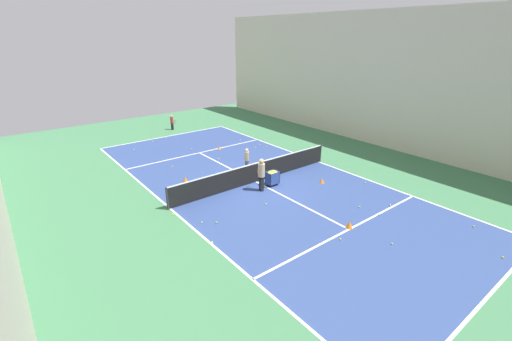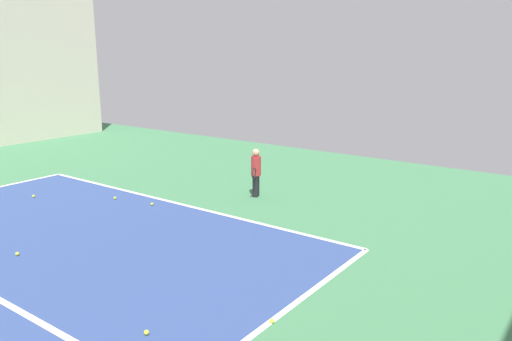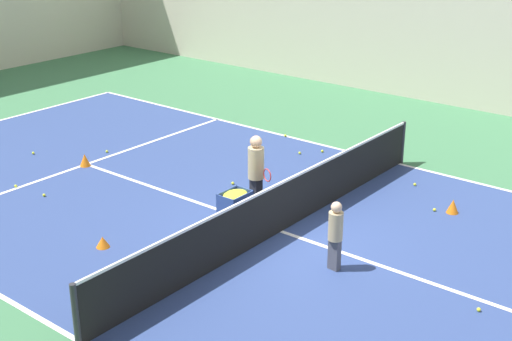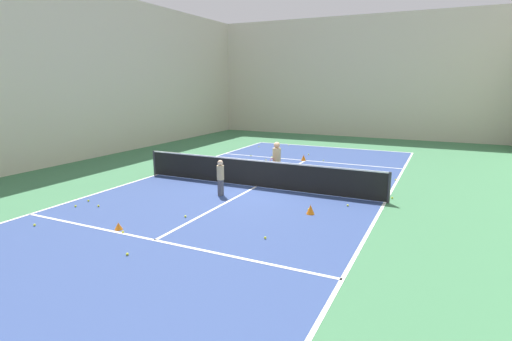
{
  "view_description": "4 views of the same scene",
  "coord_description": "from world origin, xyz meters",
  "px_view_note": "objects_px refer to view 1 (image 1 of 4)",
  "views": [
    {
      "loc": [
        10.42,
        13.26,
        7.4
      ],
      "look_at": [
        0.0,
        0.0,
        0.66
      ],
      "focal_mm": 24.0,
      "sensor_mm": 36.0,
      "label": 1
    },
    {
      "loc": [
        -8.42,
        -2.95,
        3.59
      ],
      "look_at": [
        -1.22,
        -12.79,
        0.68
      ],
      "focal_mm": 35.0,
      "sensor_mm": 36.0,
      "label": 2
    },
    {
      "loc": [
        -10.42,
        -7.71,
        6.34
      ],
      "look_at": [
        0.46,
        1.02,
        0.94
      ],
      "focal_mm": 50.0,
      "sensor_mm": 36.0,
      "label": 3
    },
    {
      "loc": [
        6.66,
        -13.87,
        4.04
      ],
      "look_at": [
        -0.41,
        0.87,
        0.46
      ],
      "focal_mm": 28.0,
      "sensor_mm": 36.0,
      "label": 4
    }
  ],
  "objects_px": {
    "ball_cart": "(272,175)",
    "training_cone_1": "(185,180)",
    "tennis_net": "(256,172)",
    "training_cone_0": "(349,225)",
    "child_midcourt": "(247,158)",
    "player_near_baseline": "(172,121)",
    "coach_at_net": "(261,173)"
  },
  "relations": [
    {
      "from": "player_near_baseline",
      "to": "training_cone_1",
      "type": "distance_m",
      "value": 11.31
    },
    {
      "from": "coach_at_net",
      "to": "training_cone_0",
      "type": "distance_m",
      "value": 5.15
    },
    {
      "from": "training_cone_0",
      "to": "training_cone_1",
      "type": "xyz_separation_m",
      "value": [
        3.1,
        -8.37,
        -0.01
      ]
    },
    {
      "from": "tennis_net",
      "to": "training_cone_0",
      "type": "xyz_separation_m",
      "value": [
        -0.09,
        6.07,
        -0.4
      ]
    },
    {
      "from": "ball_cart",
      "to": "training_cone_1",
      "type": "relative_size",
      "value": 2.59
    },
    {
      "from": "player_near_baseline",
      "to": "child_midcourt",
      "type": "relative_size",
      "value": 0.93
    },
    {
      "from": "tennis_net",
      "to": "child_midcourt",
      "type": "distance_m",
      "value": 1.79
    },
    {
      "from": "child_midcourt",
      "to": "coach_at_net",
      "type": "bearing_deg",
      "value": -16.91
    },
    {
      "from": "player_near_baseline",
      "to": "training_cone_1",
      "type": "height_order",
      "value": "player_near_baseline"
    },
    {
      "from": "tennis_net",
      "to": "child_midcourt",
      "type": "height_order",
      "value": "child_midcourt"
    },
    {
      "from": "tennis_net",
      "to": "ball_cart",
      "type": "relative_size",
      "value": 13.02
    },
    {
      "from": "training_cone_0",
      "to": "training_cone_1",
      "type": "height_order",
      "value": "training_cone_0"
    },
    {
      "from": "ball_cart",
      "to": "training_cone_0",
      "type": "bearing_deg",
      "value": 86.47
    },
    {
      "from": "player_near_baseline",
      "to": "training_cone_0",
      "type": "bearing_deg",
      "value": -20.42
    },
    {
      "from": "child_midcourt",
      "to": "training_cone_0",
      "type": "relative_size",
      "value": 4.21
    },
    {
      "from": "training_cone_1",
      "to": "child_midcourt",
      "type": "bearing_deg",
      "value": 170.09
    },
    {
      "from": "player_near_baseline",
      "to": "training_cone_0",
      "type": "distance_m",
      "value": 18.89
    },
    {
      "from": "coach_at_net",
      "to": "child_midcourt",
      "type": "bearing_deg",
      "value": -3.63
    },
    {
      "from": "tennis_net",
      "to": "child_midcourt",
      "type": "relative_size",
      "value": 7.71
    },
    {
      "from": "tennis_net",
      "to": "player_near_baseline",
      "type": "distance_m",
      "value": 12.84
    },
    {
      "from": "coach_at_net",
      "to": "player_near_baseline",
      "type": "bearing_deg",
      "value": 11.56
    },
    {
      "from": "child_midcourt",
      "to": "training_cone_0",
      "type": "bearing_deg",
      "value": 1.18
    },
    {
      "from": "player_near_baseline",
      "to": "child_midcourt",
      "type": "xyz_separation_m",
      "value": [
        0.59,
        11.11,
        0.05
      ]
    },
    {
      "from": "child_midcourt",
      "to": "ball_cart",
      "type": "relative_size",
      "value": 1.69
    },
    {
      "from": "coach_at_net",
      "to": "ball_cart",
      "type": "relative_size",
      "value": 2.17
    },
    {
      "from": "tennis_net",
      "to": "coach_at_net",
      "type": "relative_size",
      "value": 6.0
    },
    {
      "from": "coach_at_net",
      "to": "child_midcourt",
      "type": "relative_size",
      "value": 1.28
    },
    {
      "from": "player_near_baseline",
      "to": "training_cone_0",
      "type": "relative_size",
      "value": 3.92
    },
    {
      "from": "child_midcourt",
      "to": "training_cone_1",
      "type": "bearing_deg",
      "value": -94.69
    },
    {
      "from": "tennis_net",
      "to": "ball_cart",
      "type": "xyz_separation_m",
      "value": [
        -0.41,
        0.87,
        -0.02
      ]
    },
    {
      "from": "child_midcourt",
      "to": "training_cone_0",
      "type": "height_order",
      "value": "child_midcourt"
    },
    {
      "from": "training_cone_0",
      "to": "training_cone_1",
      "type": "bearing_deg",
      "value": -69.66
    }
  ]
}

